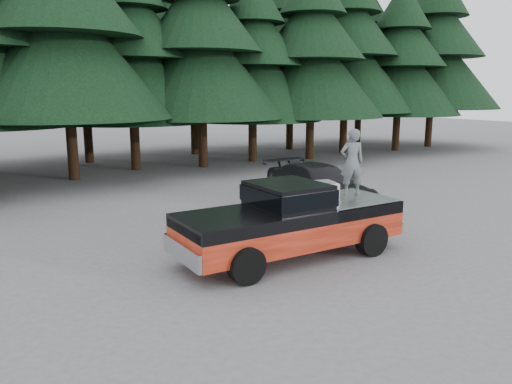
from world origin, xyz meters
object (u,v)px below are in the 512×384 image
pickup_truck (291,232)px  man_on_bed (352,162)px  air_compressor (323,193)px  parked_car (320,186)px

pickup_truck → man_on_bed: bearing=5.5°
pickup_truck → man_on_bed: (2.15, 0.21, 1.57)m
air_compressor → parked_car: air_compressor is taller
pickup_truck → parked_car: bearing=44.4°
man_on_bed → parked_car: bearing=-95.7°
pickup_truck → air_compressor: size_ratio=8.77×
air_compressor → man_on_bed: (1.18, 0.23, 0.67)m
pickup_truck → air_compressor: 1.33m
air_compressor → pickup_truck: bearing=-169.4°
pickup_truck → parked_car: parked_car is taller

